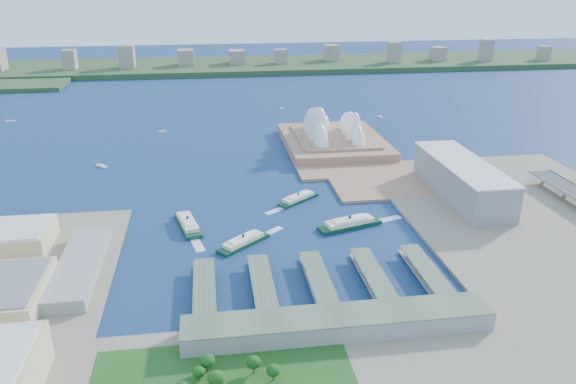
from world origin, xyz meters
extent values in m
plane|color=#101F4C|center=(0.00, 0.00, 0.00)|extent=(3000.00, 3000.00, 0.00)
cube|color=gray|center=(240.00, -50.00, 1.50)|extent=(240.00, 500.00, 3.00)
cube|color=#996E53|center=(107.50, 260.00, 1.50)|extent=(135.00, 220.00, 3.00)
cube|color=#2D4926|center=(0.00, 980.00, 6.00)|extent=(2200.00, 260.00, 12.00)
cube|color=gray|center=(195.00, 80.00, 20.50)|extent=(45.00, 155.00, 35.00)
cube|color=gray|center=(15.00, -135.00, 9.00)|extent=(200.00, 28.00, 12.00)
camera|label=1|loc=(-61.11, -431.68, 218.34)|focal=35.00mm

